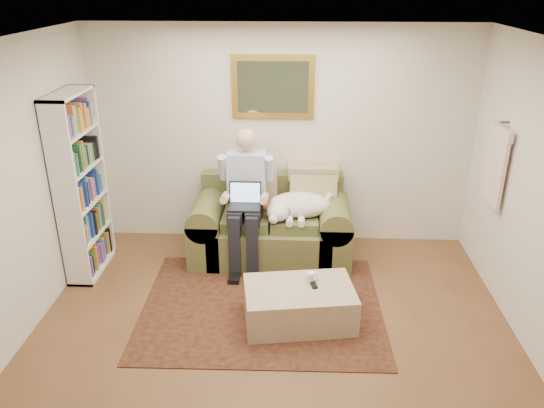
# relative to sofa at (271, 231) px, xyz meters

# --- Properties ---
(room_shell) EXTENTS (4.51, 5.00, 2.61)m
(room_shell) POSITION_rel_sofa_xyz_m (0.09, -1.65, 0.99)
(room_shell) COLOR brown
(room_shell) RESTS_ON ground
(rug) EXTENTS (2.41, 1.94, 0.01)m
(rug) POSITION_rel_sofa_xyz_m (-0.04, -1.07, -0.31)
(rug) COLOR black
(rug) RESTS_ON room_shell
(sofa) EXTENTS (1.82, 0.93, 1.09)m
(sofa) POSITION_rel_sofa_xyz_m (0.00, 0.00, 0.00)
(sofa) COLOR brown
(sofa) RESTS_ON room_shell
(seated_man) EXTENTS (0.60, 0.86, 1.53)m
(seated_man) POSITION_rel_sofa_xyz_m (-0.27, -0.17, 0.45)
(seated_man) COLOR #8CA0D8
(seated_man) RESTS_ON sofa
(laptop) EXTENTS (0.35, 0.28, 0.26)m
(laptop) POSITION_rel_sofa_xyz_m (-0.27, -0.24, 0.49)
(laptop) COLOR black
(laptop) RESTS_ON seated_man
(sleeping_dog) EXTENTS (0.75, 0.47, 0.28)m
(sleeping_dog) POSITION_rel_sofa_xyz_m (0.33, -0.09, 0.38)
(sleeping_dog) COLOR white
(sleeping_dog) RESTS_ON sofa
(ottoman) EXTENTS (1.10, 0.79, 0.37)m
(ottoman) POSITION_rel_sofa_xyz_m (0.33, -1.30, -0.13)
(ottoman) COLOR tan
(ottoman) RESTS_ON room_shell
(coffee_mug) EXTENTS (0.08, 0.08, 0.10)m
(coffee_mug) POSITION_rel_sofa_xyz_m (0.43, -1.18, 0.11)
(coffee_mug) COLOR white
(coffee_mug) RESTS_ON ottoman
(tv_remote) EXTENTS (0.09, 0.16, 0.02)m
(tv_remote) POSITION_rel_sofa_xyz_m (0.46, -1.24, 0.07)
(tv_remote) COLOR black
(tv_remote) RESTS_ON ottoman
(bookshelf) EXTENTS (0.28, 0.80, 2.00)m
(bookshelf) POSITION_rel_sofa_xyz_m (-2.01, -0.41, 0.69)
(bookshelf) COLOR white
(bookshelf) RESTS_ON room_shell
(wall_mirror) EXTENTS (0.94, 0.04, 0.72)m
(wall_mirror) POSITION_rel_sofa_xyz_m (-0.00, 0.47, 1.59)
(wall_mirror) COLOR gold
(wall_mirror) RESTS_ON room_shell
(hanging_shirt) EXTENTS (0.06, 0.52, 0.90)m
(hanging_shirt) POSITION_rel_sofa_xyz_m (2.28, -0.41, 1.04)
(hanging_shirt) COLOR #F5D4CB
(hanging_shirt) RESTS_ON room_shell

